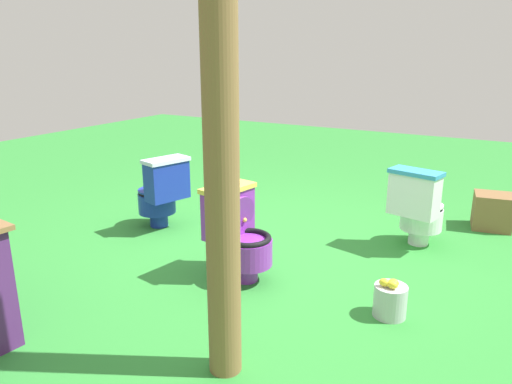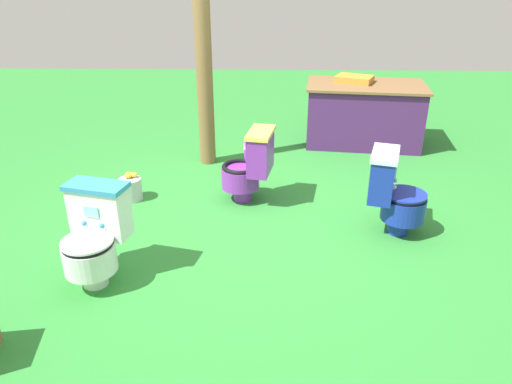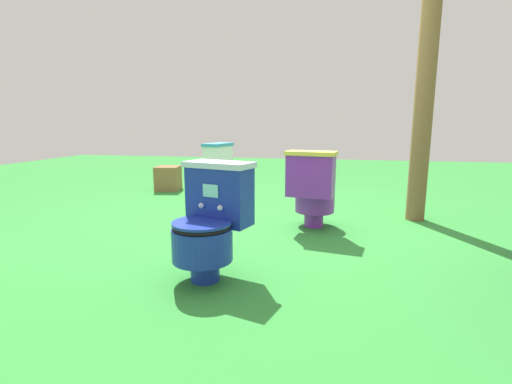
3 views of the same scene
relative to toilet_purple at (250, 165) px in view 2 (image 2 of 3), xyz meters
name	(u,v)px [view 2 (image 2 of 3)]	position (x,y,z in m)	size (l,w,h in m)	color
ground	(257,225)	(0.08, -0.50, -0.37)	(14.00, 14.00, 0.00)	#2D8433
toilet_purple	(250,165)	(0.00, 0.00, 0.00)	(0.56, 0.48, 0.73)	purple
toilet_blue	(394,193)	(1.24, -0.57, 0.00)	(0.58, 0.52, 0.73)	#192D9E
toilet_white	(94,236)	(-1.06, -1.33, 0.00)	(0.50, 0.57, 0.73)	white
vendor_table	(364,114)	(1.39, 1.74, 0.02)	(1.55, 1.03, 0.85)	#4C2360
wooden_post	(204,69)	(-0.53, 1.01, 0.72)	(0.18, 0.18, 2.18)	brown
lemon_bucket	(131,188)	(-1.18, 0.00, -0.26)	(0.22, 0.22, 0.28)	#B7B7BF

